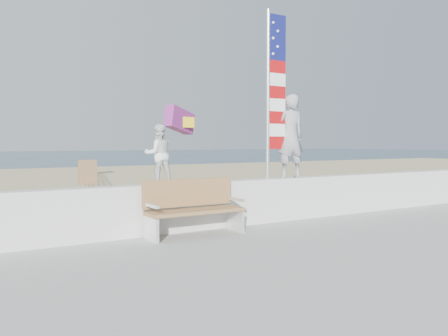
{
  "coord_description": "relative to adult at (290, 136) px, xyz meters",
  "views": [
    {
      "loc": [
        -4.63,
        -5.88,
        1.83
      ],
      "look_at": [
        0.2,
        1.8,
        1.35
      ],
      "focal_mm": 38.0,
      "sensor_mm": 36.0,
      "label": 1
    }
  ],
  "objects": [
    {
      "name": "child",
      "position": [
        -3.07,
        0.0,
        -0.35
      ],
      "size": [
        0.59,
        0.5,
        1.09
      ],
      "primitive_type": "imported",
      "rotation": [
        0.0,
        0.0,
        2.97
      ],
      "color": "silver",
      "rests_on": "seawall"
    },
    {
      "name": "flag",
      "position": [
        -0.47,
        -0.0,
        1.02
      ],
      "size": [
        0.5,
        0.08,
        3.5
      ],
      "color": "silver",
      "rests_on": "seawall"
    },
    {
      "name": "adult",
      "position": [
        0.0,
        0.0,
        0.0
      ],
      "size": [
        0.72,
        0.54,
        1.79
      ],
      "primitive_type": "imported",
      "rotation": [
        0.0,
        0.0,
        2.96
      ],
      "color": "gray",
      "rests_on": "seawall"
    },
    {
      "name": "sign",
      "position": [
        -4.3,
        0.25,
        -1.03
      ],
      "size": [
        0.32,
        0.07,
        1.46
      ],
      "color": "olive",
      "rests_on": "sand"
    },
    {
      "name": "bench",
      "position": [
        -2.61,
        -0.45,
        -1.29
      ],
      "size": [
        1.8,
        0.57,
        1.0
      ],
      "color": "olive",
      "rests_on": "boardwalk"
    },
    {
      "name": "ground",
      "position": [
        -2.0,
        -2.0,
        -1.98
      ],
      "size": [
        220.0,
        220.0,
        0.0
      ],
      "primitive_type": "plane",
      "color": "#284051",
      "rests_on": "ground"
    },
    {
      "name": "parafoil_kite",
      "position": [
        -1.63,
        1.97,
        0.37
      ],
      "size": [
        0.96,
        0.68,
        0.66
      ],
      "color": "red",
      "rests_on": "ground"
    },
    {
      "name": "seawall",
      "position": [
        -2.0,
        0.0,
        -1.35
      ],
      "size": [
        30.0,
        0.35,
        0.9
      ],
      "primitive_type": "cube",
      "color": "silver",
      "rests_on": "boardwalk"
    },
    {
      "name": "sand",
      "position": [
        -2.0,
        7.0,
        -1.94
      ],
      "size": [
        90.0,
        40.0,
        0.08
      ],
      "primitive_type": "cube",
      "color": "tan",
      "rests_on": "ground"
    }
  ]
}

